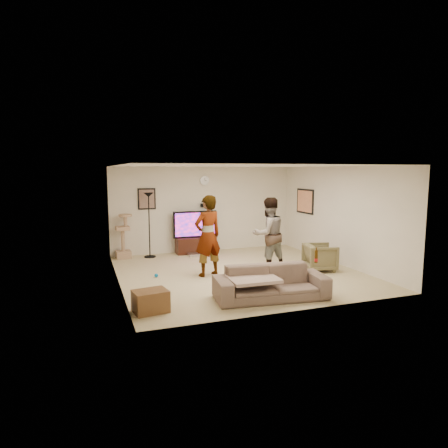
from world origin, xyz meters
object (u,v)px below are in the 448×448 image
object	(u,v)px
person_left	(208,236)
cat_tree	(123,236)
tv_stand	(195,245)
beer_bottle	(316,256)
sofa	(271,283)
armchair	(320,257)
person_right	(269,234)
side_table	(151,301)
tv	(195,224)
floor_lamp	(149,225)

from	to	relation	value
person_left	cat_tree	bearing A→B (deg)	-72.24
tv_stand	beer_bottle	world-z (taller)	beer_bottle
tv_stand	sofa	xyz separation A→B (m)	(0.21, -4.52, 0.08)
person_left	armchair	size ratio (longest dim) A/B	2.61
cat_tree	person_left	distance (m)	3.04
person_right	side_table	xyz separation A→B (m)	(-3.15, -1.92, -0.69)
person_right	sofa	xyz separation A→B (m)	(-0.91, -1.97, -0.57)
cat_tree	tv	bearing A→B (deg)	0.14
tv	person_left	size ratio (longest dim) A/B	0.70
tv_stand	sofa	size ratio (longest dim) A/B	0.53
floor_lamp	armchair	distance (m)	4.65
person_right	armchair	size ratio (longest dim) A/B	2.49
floor_lamp	cat_tree	size ratio (longest dim) A/B	1.46
floor_lamp	side_table	distance (m)	4.45
beer_bottle	armchair	bearing A→B (deg)	54.10
sofa	tv	bearing A→B (deg)	99.34
cat_tree	beer_bottle	xyz separation A→B (m)	(3.23, -4.51, 0.13)
floor_lamp	beer_bottle	size ratio (longest dim) A/B	7.15
tv	cat_tree	world-z (taller)	tv
floor_lamp	sofa	bearing A→B (deg)	-70.53
side_table	person_left	bearing A→B (deg)	49.68
beer_bottle	armchair	xyz separation A→B (m)	(1.11, 1.53, -0.42)
tv_stand	tv	world-z (taller)	tv
floor_lamp	sofa	world-z (taller)	floor_lamp
person_left	tv	bearing A→B (deg)	-114.27
floor_lamp	cat_tree	world-z (taller)	floor_lamp
tv_stand	tv	xyz separation A→B (m)	(-0.00, 0.00, 0.62)
person_right	beer_bottle	xyz separation A→B (m)	(0.06, -1.97, -0.14)
floor_lamp	side_table	size ratio (longest dim) A/B	3.16
floor_lamp	beer_bottle	xyz separation A→B (m)	(2.52, -4.39, -0.15)
tv_stand	person_left	distance (m)	2.67
beer_bottle	armchair	world-z (taller)	beer_bottle
tv	armchair	distance (m)	3.80
tv_stand	floor_lamp	xyz separation A→B (m)	(-1.34, -0.13, 0.66)
person_right	side_table	distance (m)	3.76
sofa	beer_bottle	size ratio (longest dim) A/B	8.42
cat_tree	person_right	xyz separation A→B (m)	(3.17, -2.54, 0.27)
beer_bottle	side_table	size ratio (longest dim) A/B	0.44
person_left	person_right	distance (m)	1.53
floor_lamp	sofa	size ratio (longest dim) A/B	0.85
cat_tree	person_right	distance (m)	4.07
floor_lamp	person_left	size ratio (longest dim) A/B	0.97
sofa	side_table	xyz separation A→B (m)	(-2.25, 0.05, -0.12)
tv	floor_lamp	bearing A→B (deg)	-174.66
person_left	beer_bottle	distance (m)	2.54
sofa	armchair	xyz separation A→B (m)	(2.08, 1.53, 0.01)
person_right	sofa	size ratio (longest dim) A/B	0.84
cat_tree	side_table	world-z (taller)	cat_tree
tv_stand	beer_bottle	distance (m)	4.69
tv	beer_bottle	size ratio (longest dim) A/B	5.17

